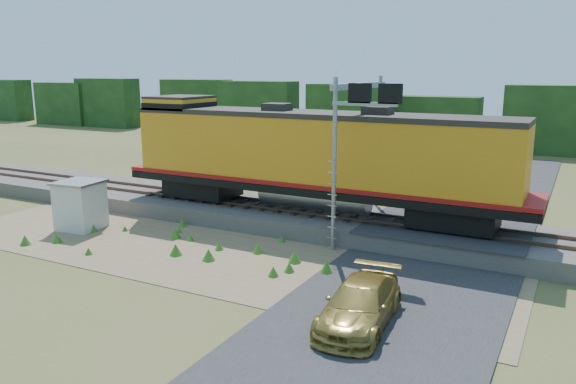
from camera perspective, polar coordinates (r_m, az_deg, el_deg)
The scene contains 11 objects.
ground at distance 22.98m, azimuth -5.26°, elevation -7.08°, with size 140.00×140.00×0.00m, color #475123.
ballast at distance 27.85m, azimuth 1.47°, elevation -2.70°, with size 70.00×5.00×0.80m, color slate.
rails at distance 27.73m, azimuth 1.47°, elevation -1.74°, with size 70.00×1.54×0.16m.
dirt_shoulder at distance 24.45m, azimuth -8.57°, elevation -5.92°, with size 26.00×8.00×0.03m, color #8C7754.
road at distance 20.88m, azimuth 12.44°, elevation -9.10°, with size 7.00×66.00×0.86m.
tree_line_north at distance 57.54m, azimuth 15.94°, elevation 7.32°, with size 130.00×3.00×6.50m.
weed_clumps at distance 25.05m, azimuth -11.90°, elevation -5.65°, with size 15.00×6.20×0.56m, color #3C7621, non-canonical shape.
locomotive at distance 27.05m, azimuth 2.15°, elevation 3.71°, with size 20.50×3.13×5.29m.
shed at distance 28.98m, azimuth -20.34°, elevation -1.24°, with size 2.23×2.23×2.38m.
signal_gantry at distance 25.08m, azimuth 7.53°, elevation 7.34°, with size 2.91×6.20×7.33m.
car at distance 17.43m, azimuth 7.31°, elevation -11.25°, with size 1.88×4.62×1.34m, color olive.
Camera 1 is at (11.94, -18.10, 7.61)m, focal length 35.00 mm.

